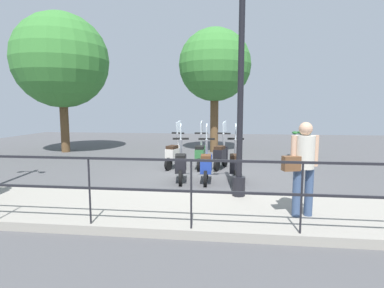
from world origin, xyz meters
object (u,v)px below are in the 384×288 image
object	(u,v)px
scooter_near_1	(206,164)
scooter_far_2	(174,154)
potted_palm	(301,147)
scooter_far_0	(221,154)
scooter_near_0	(235,164)
tree_distant	(215,66)
scooter_near_2	(181,164)
pedestrian_with_bag	(303,162)
tree_large	(61,61)
lamp_post_near	(240,94)
scooter_far_1	(200,154)

from	to	relation	value
scooter_near_1	scooter_far_2	bearing A→B (deg)	31.53
scooter_near_1	potted_palm	bearing A→B (deg)	-41.23
scooter_far_0	scooter_far_2	size ratio (longest dim) A/B	1.00
potted_palm	scooter_near_0	distance (m)	4.75
scooter_far_2	tree_distant	bearing A→B (deg)	0.90
scooter_near_2	scooter_far_2	size ratio (longest dim) A/B	1.00
pedestrian_with_bag	scooter_far_2	distance (m)	5.37
tree_large	scooter_far_0	size ratio (longest dim) A/B	3.89
pedestrian_with_bag	scooter_near_1	bearing A→B (deg)	17.29
scooter_near_0	tree_large	bearing A→B (deg)	59.61
scooter_far_0	tree_distant	bearing A→B (deg)	23.22
pedestrian_with_bag	scooter_near_0	size ratio (longest dim) A/B	1.03
lamp_post_near	scooter_near_1	xyz separation A→B (m)	(1.61, 0.79, -1.75)
scooter_near_1	scooter_far_2	distance (m)	2.11
lamp_post_near	potted_palm	xyz separation A→B (m)	(5.72, -2.58, -1.79)
scooter_near_1	scooter_far_0	world-z (taller)	same
pedestrian_with_bag	scooter_far_0	distance (m)	4.77
tree_large	potted_palm	bearing A→B (deg)	-93.69
tree_distant	scooter_far_1	world-z (taller)	tree_distant
tree_distant	scooter_near_2	size ratio (longest dim) A/B	3.49
scooter_far_0	pedestrian_with_bag	bearing A→B (deg)	-144.91
lamp_post_near	scooter_near_0	bearing A→B (deg)	0.90
scooter_near_1	scooter_far_1	bearing A→B (deg)	8.07
pedestrian_with_bag	scooter_near_2	distance (m)	3.69
lamp_post_near	scooter_far_0	size ratio (longest dim) A/B	3.03
potted_palm	scooter_far_1	bearing A→B (deg)	122.29
lamp_post_near	potted_palm	size ratio (longest dim) A/B	4.40
pedestrian_with_bag	potted_palm	bearing A→B (deg)	-29.59
lamp_post_near	scooter_far_2	world-z (taller)	lamp_post_near
scooter_far_1	scooter_near_0	bearing A→B (deg)	-145.60
potted_palm	lamp_post_near	bearing A→B (deg)	155.72
potted_palm	scooter_far_0	distance (m)	3.78
tree_large	scooter_far_1	size ratio (longest dim) A/B	3.89
pedestrian_with_bag	lamp_post_near	bearing A→B (deg)	26.73
pedestrian_with_bag	scooter_far_2	xyz separation A→B (m)	(4.44, 2.96, -0.60)
scooter_far_2	scooter_far_1	bearing A→B (deg)	-71.47
scooter_far_0	potted_palm	bearing A→B (deg)	-35.53
tree_large	scooter_near_2	bearing A→B (deg)	-128.76
potted_palm	scooter_far_2	size ratio (longest dim) A/B	0.69
lamp_post_near	tree_distant	bearing A→B (deg)	6.49
potted_palm	scooter_near_0	size ratio (longest dim) A/B	0.69
tree_large	tree_distant	size ratio (longest dim) A/B	1.11
potted_palm	tree_distant	bearing A→B (deg)	66.37
scooter_near_2	tree_large	bearing A→B (deg)	43.86
tree_distant	scooter_near_1	bearing A→B (deg)	-179.70
scooter_far_1	scooter_far_0	bearing A→B (deg)	-84.59
scooter_near_2	scooter_far_1	distance (m)	1.83
potted_palm	scooter_far_1	world-z (taller)	scooter_far_1
tree_large	scooter_near_0	bearing A→B (deg)	-122.06
scooter_near_0	lamp_post_near	bearing A→B (deg)	-177.43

